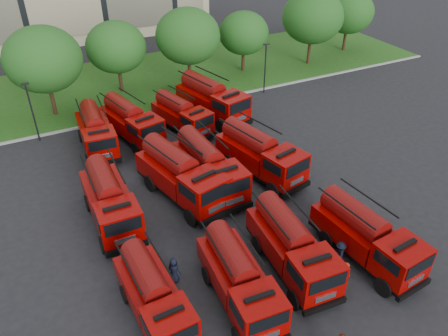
% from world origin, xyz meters
% --- Properties ---
extents(ground, '(140.00, 140.00, 0.00)m').
position_xyz_m(ground, '(0.00, 0.00, 0.00)').
color(ground, black).
rests_on(ground, ground).
extents(lawn, '(70.00, 16.00, 0.12)m').
position_xyz_m(lawn, '(0.00, 26.00, 0.06)').
color(lawn, '#194C14').
rests_on(lawn, ground).
extents(curb, '(70.00, 0.30, 0.14)m').
position_xyz_m(curb, '(0.00, 17.90, 0.07)').
color(curb, gray).
rests_on(curb, ground).
extents(tree_2, '(6.72, 6.72, 8.22)m').
position_xyz_m(tree_2, '(-8.00, 21.50, 5.35)').
color(tree_2, '#382314').
rests_on(tree_2, ground).
extents(tree_3, '(5.88, 5.88, 7.19)m').
position_xyz_m(tree_3, '(-1.00, 24.00, 4.68)').
color(tree_3, '#382314').
rests_on(tree_3, ground).
extents(tree_4, '(6.55, 6.55, 8.01)m').
position_xyz_m(tree_4, '(6.00, 22.50, 5.22)').
color(tree_4, '#382314').
rests_on(tree_4, ground).
extents(tree_5, '(5.46, 5.46, 6.68)m').
position_xyz_m(tree_5, '(13.00, 23.50, 4.35)').
color(tree_5, '#382314').
rests_on(tree_5, ground).
extents(tree_6, '(6.89, 6.89, 8.42)m').
position_xyz_m(tree_6, '(21.00, 22.00, 5.49)').
color(tree_6, '#382314').
rests_on(tree_6, ground).
extents(tree_7, '(6.05, 6.05, 7.39)m').
position_xyz_m(tree_7, '(28.00, 24.00, 4.82)').
color(tree_7, '#382314').
rests_on(tree_7, ground).
extents(lamp_post_0, '(0.60, 0.25, 5.11)m').
position_xyz_m(lamp_post_0, '(-10.00, 17.20, 2.90)').
color(lamp_post_0, black).
rests_on(lamp_post_0, ground).
extents(lamp_post_1, '(0.60, 0.25, 5.11)m').
position_xyz_m(lamp_post_1, '(12.00, 17.20, 2.90)').
color(lamp_post_1, black).
rests_on(lamp_post_1, ground).
extents(fire_truck_0, '(2.53, 6.40, 2.87)m').
position_xyz_m(fire_truck_0, '(-7.18, -4.04, 1.45)').
color(fire_truck_0, black).
rests_on(fire_truck_0, ground).
extents(fire_truck_1, '(2.86, 6.85, 3.05)m').
position_xyz_m(fire_truck_1, '(-3.00, -5.05, 1.53)').
color(fire_truck_1, black).
rests_on(fire_truck_1, ground).
extents(fire_truck_2, '(3.02, 7.20, 3.20)m').
position_xyz_m(fire_truck_2, '(0.67, -4.33, 1.61)').
color(fire_truck_2, black).
rests_on(fire_truck_2, ground).
extents(fire_truck_3, '(3.05, 7.22, 3.20)m').
position_xyz_m(fire_truck_3, '(4.88, -5.56, 1.61)').
color(fire_truck_3, black).
rests_on(fire_truck_3, ground).
extents(fire_truck_4, '(2.75, 7.21, 3.26)m').
position_xyz_m(fire_truck_4, '(-7.17, 4.15, 1.64)').
color(fire_truck_4, black).
rests_on(fire_truck_4, ground).
extents(fire_truck_5, '(4.35, 8.17, 3.54)m').
position_xyz_m(fire_truck_5, '(-2.24, 4.54, 1.78)').
color(fire_truck_5, black).
rests_on(fire_truck_5, ground).
extents(fire_truck_6, '(2.99, 7.65, 3.44)m').
position_xyz_m(fire_truck_6, '(-0.16, 4.68, 1.73)').
color(fire_truck_6, black).
rests_on(fire_truck_6, ground).
extents(fire_truck_7, '(4.15, 7.89, 3.42)m').
position_xyz_m(fire_truck_7, '(3.94, 4.59, 1.72)').
color(fire_truck_7, black).
rests_on(fire_truck_7, ground).
extents(fire_truck_8, '(2.87, 7.02, 3.13)m').
position_xyz_m(fire_truck_8, '(-5.86, 13.63, 1.57)').
color(fire_truck_8, black).
rests_on(fire_truck_8, ground).
extents(fire_truck_9, '(3.97, 7.42, 3.21)m').
position_xyz_m(fire_truck_9, '(-2.86, 13.99, 1.62)').
color(fire_truck_9, black).
rests_on(fire_truck_9, ground).
extents(fire_truck_10, '(3.74, 6.78, 2.93)m').
position_xyz_m(fire_truck_10, '(1.43, 13.48, 1.48)').
color(fire_truck_10, black).
rests_on(fire_truck_10, ground).
extents(fire_truck_11, '(4.47, 8.25, 3.57)m').
position_xyz_m(fire_truck_11, '(4.84, 14.58, 1.80)').
color(fire_truck_11, black).
rests_on(fire_truck_11, ground).
extents(firefighter_0, '(0.86, 0.82, 1.90)m').
position_xyz_m(firefighter_0, '(2.34, -6.94, 0.00)').
color(firefighter_0, '#9D1C0C').
rests_on(firefighter_0, ground).
extents(firefighter_2, '(1.01, 1.20, 1.78)m').
position_xyz_m(firefighter_2, '(5.56, -2.78, 0.00)').
color(firefighter_2, '#9D1C0C').
rests_on(firefighter_2, ground).
extents(firefighter_3, '(1.08, 1.07, 1.55)m').
position_xyz_m(firefighter_3, '(3.31, -5.36, 0.00)').
color(firefighter_3, black).
rests_on(firefighter_3, ground).
extents(firefighter_4, '(0.87, 0.92, 1.58)m').
position_xyz_m(firefighter_4, '(-5.48, -2.33, 0.00)').
color(firefighter_4, black).
rests_on(firefighter_4, ground).
extents(firefighter_5, '(1.50, 1.17, 1.49)m').
position_xyz_m(firefighter_5, '(7.00, 4.12, 0.00)').
color(firefighter_5, '#9D1C0C').
rests_on(firefighter_5, ground).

